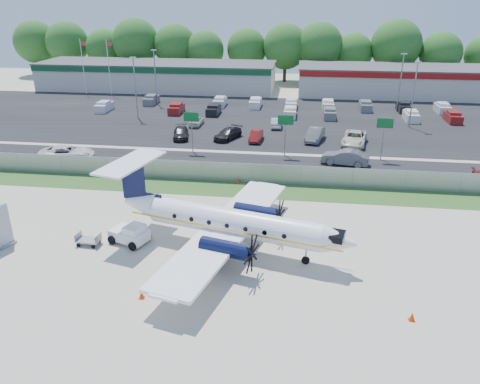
# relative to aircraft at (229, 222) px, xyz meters

# --- Properties ---
(ground) EXTENTS (170.00, 170.00, 0.00)m
(ground) POSITION_rel_aircraft_xyz_m (0.09, -0.58, -2.24)
(ground) COLOR beige
(ground) RESTS_ON ground
(grass_verge) EXTENTS (170.00, 4.00, 0.02)m
(grass_verge) POSITION_rel_aircraft_xyz_m (0.09, 11.42, -2.23)
(grass_verge) COLOR #2D561E
(grass_verge) RESTS_ON ground
(access_road) EXTENTS (170.00, 8.00, 0.02)m
(access_road) POSITION_rel_aircraft_xyz_m (0.09, 18.42, -2.22)
(access_road) COLOR black
(access_road) RESTS_ON ground
(parking_lot) EXTENTS (170.00, 32.00, 0.02)m
(parking_lot) POSITION_rel_aircraft_xyz_m (0.09, 39.42, -2.22)
(parking_lot) COLOR black
(parking_lot) RESTS_ON ground
(perimeter_fence) EXTENTS (120.00, 0.06, 1.99)m
(perimeter_fence) POSITION_rel_aircraft_xyz_m (0.09, 13.42, -1.23)
(perimeter_fence) COLOR gray
(perimeter_fence) RESTS_ON ground
(building_west) EXTENTS (46.40, 12.40, 5.24)m
(building_west) POSITION_rel_aircraft_xyz_m (-23.91, 61.40, 0.39)
(building_west) COLOR beige
(building_west) RESTS_ON ground
(building_east) EXTENTS (44.40, 12.40, 5.24)m
(building_east) POSITION_rel_aircraft_xyz_m (26.09, 61.40, 0.39)
(building_east) COLOR beige
(building_east) RESTS_ON ground
(sign_left) EXTENTS (1.80, 0.26, 5.00)m
(sign_left) POSITION_rel_aircraft_xyz_m (-7.91, 22.33, 1.38)
(sign_left) COLOR gray
(sign_left) RESTS_ON ground
(sign_mid) EXTENTS (1.80, 0.26, 5.00)m
(sign_mid) POSITION_rel_aircraft_xyz_m (3.09, 22.33, 1.38)
(sign_mid) COLOR gray
(sign_mid) RESTS_ON ground
(sign_right) EXTENTS (1.80, 0.26, 5.00)m
(sign_right) POSITION_rel_aircraft_xyz_m (14.09, 22.33, 1.38)
(sign_right) COLOR gray
(sign_right) RESTS_ON ground
(flagpole_west) EXTENTS (1.06, 0.12, 10.00)m
(flagpole_west) POSITION_rel_aircraft_xyz_m (-35.83, 54.42, 3.41)
(flagpole_west) COLOR white
(flagpole_west) RESTS_ON ground
(flagpole_east) EXTENTS (1.06, 0.12, 10.00)m
(flagpole_east) POSITION_rel_aircraft_xyz_m (-30.83, 54.42, 3.41)
(flagpole_east) COLOR white
(flagpole_east) RESTS_ON ground
(light_pole_nw) EXTENTS (0.90, 0.35, 9.09)m
(light_pole_nw) POSITION_rel_aircraft_xyz_m (-19.91, 37.42, 3.00)
(light_pole_nw) COLOR gray
(light_pole_nw) RESTS_ON ground
(light_pole_ne) EXTENTS (0.90, 0.35, 9.09)m
(light_pole_ne) POSITION_rel_aircraft_xyz_m (20.09, 37.42, 3.00)
(light_pole_ne) COLOR gray
(light_pole_ne) RESTS_ON ground
(light_pole_sw) EXTENTS (0.90, 0.35, 9.09)m
(light_pole_sw) POSITION_rel_aircraft_xyz_m (-19.91, 47.42, 3.00)
(light_pole_sw) COLOR gray
(light_pole_sw) RESTS_ON ground
(light_pole_se) EXTENTS (0.90, 0.35, 9.09)m
(light_pole_se) POSITION_rel_aircraft_xyz_m (20.09, 47.42, 3.00)
(light_pole_se) COLOR gray
(light_pole_se) RESTS_ON ground
(tree_line) EXTENTS (112.00, 6.00, 14.00)m
(tree_line) POSITION_rel_aircraft_xyz_m (0.09, 73.42, -2.24)
(tree_line) COLOR #245D1B
(tree_line) RESTS_ON ground
(aircraft) EXTENTS (18.98, 18.56, 5.79)m
(aircraft) POSITION_rel_aircraft_xyz_m (0.00, 0.00, 0.00)
(aircraft) COLOR white
(aircraft) RESTS_ON ground
(pushback_tug) EXTENTS (3.22, 2.82, 1.51)m
(pushback_tug) POSITION_rel_aircraft_xyz_m (-7.54, -0.08, -1.51)
(pushback_tug) COLOR white
(pushback_tug) RESTS_ON ground
(baggage_cart_near) EXTENTS (1.79, 1.15, 0.91)m
(baggage_cart_near) POSITION_rel_aircraft_xyz_m (-10.61, -0.83, -1.82)
(baggage_cart_near) COLOR gray
(baggage_cart_near) RESTS_ON ground
(baggage_cart_far) EXTENTS (2.20, 1.43, 1.11)m
(baggage_cart_far) POSITION_rel_aircraft_xyz_m (-1.07, -1.90, -1.72)
(baggage_cart_far) COLOR gray
(baggage_cart_far) RESTS_ON ground
(cone_nose) EXTENTS (0.38, 0.38, 0.54)m
(cone_nose) POSITION_rel_aircraft_xyz_m (11.79, -6.84, -1.98)
(cone_nose) COLOR red
(cone_nose) RESTS_ON ground
(cone_port_wing) EXTENTS (0.37, 0.37, 0.53)m
(cone_port_wing) POSITION_rel_aircraft_xyz_m (-4.45, -6.84, -1.99)
(cone_port_wing) COLOR red
(cone_port_wing) RESTS_ON ground
(cone_starboard_wing) EXTENTS (0.39, 0.39, 0.55)m
(cone_starboard_wing) POSITION_rel_aircraft_xyz_m (-1.13, 12.99, -1.98)
(cone_starboard_wing) COLOR red
(cone_starboard_wing) RESTS_ON ground
(road_car_west) EXTENTS (6.68, 4.39, 1.71)m
(road_car_west) POSITION_rel_aircraft_xyz_m (-21.34, 17.41, -2.24)
(road_car_west) COLOR silver
(road_car_west) RESTS_ON ground
(road_car_mid) EXTENTS (5.46, 2.90, 1.71)m
(road_car_mid) POSITION_rel_aircraft_xyz_m (9.86, 20.11, -2.24)
(road_car_mid) COLOR #595B5E
(road_car_mid) RESTS_ON ground
(parked_car_a) EXTENTS (2.91, 5.07, 1.38)m
(parked_car_a) POSITION_rel_aircraft_xyz_m (-10.73, 27.84, -2.24)
(parked_car_a) COLOR black
(parked_car_a) RESTS_ON ground
(parked_car_b) EXTENTS (3.75, 5.23, 1.41)m
(parked_car_b) POSITION_rel_aircraft_xyz_m (-4.55, 28.26, -2.24)
(parked_car_b) COLOR black
(parked_car_b) RESTS_ON ground
(parked_car_c) EXTENTS (1.57, 4.16, 1.36)m
(parked_car_c) POSITION_rel_aircraft_xyz_m (-0.82, 27.94, -2.24)
(parked_car_c) COLOR maroon
(parked_car_c) RESTS_ON ground
(parked_car_d) EXTENTS (2.79, 5.27, 1.65)m
(parked_car_d) POSITION_rel_aircraft_xyz_m (6.70, 29.01, -2.24)
(parked_car_d) COLOR #595B5E
(parked_car_d) RESTS_ON ground
(parked_car_e) EXTENTS (3.87, 6.45, 1.68)m
(parked_car_e) POSITION_rel_aircraft_xyz_m (11.57, 27.87, -2.24)
(parked_car_e) COLOR beige
(parked_car_e) RESTS_ON ground
(parked_car_f) EXTENTS (1.75, 4.04, 1.36)m
(parked_car_f) POSITION_rel_aircraft_xyz_m (-10.13, 34.48, -2.24)
(parked_car_f) COLOR beige
(parked_car_f) RESTS_ON ground
(parked_car_g) EXTENTS (1.65, 4.18, 1.35)m
(parked_car_g) POSITION_rel_aircraft_xyz_m (1.34, 35.06, -2.24)
(parked_car_g) COLOR silver
(parked_car_g) RESTS_ON ground
(far_parking_rows) EXTENTS (56.00, 10.00, 1.60)m
(far_parking_rows) POSITION_rel_aircraft_xyz_m (0.09, 44.42, -2.24)
(far_parking_rows) COLOR gray
(far_parking_rows) RESTS_ON ground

